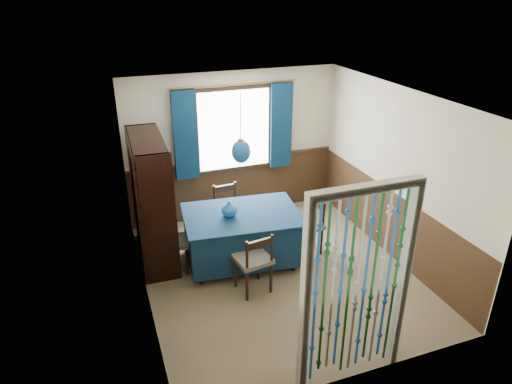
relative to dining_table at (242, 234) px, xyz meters
name	(u,v)px	position (x,y,z in m)	size (l,w,h in m)	color
floor	(277,273)	(0.37, -0.46, -0.45)	(4.00, 4.00, 0.00)	brown
ceiling	(281,98)	(0.37, -0.46, 2.05)	(4.00, 4.00, 0.00)	silver
wall_back	(233,146)	(0.37, 1.54, 0.80)	(3.60, 3.60, 0.00)	beige
wall_front	(361,278)	(0.37, -2.46, 0.80)	(3.60, 3.60, 0.00)	beige
wall_left	(139,215)	(-1.43, -0.46, 0.80)	(4.00, 4.00, 0.00)	beige
wall_right	(395,175)	(2.17, -0.46, 0.80)	(4.00, 4.00, 0.00)	beige
wainscot_back	(235,187)	(0.37, 1.53, 0.05)	(3.60, 3.60, 0.00)	#382515
wainscot_front	(353,339)	(0.37, -2.44, 0.05)	(3.60, 3.60, 0.00)	#382515
wainscot_left	(147,268)	(-1.42, -0.46, 0.05)	(4.00, 4.00, 0.00)	#382515
wainscot_right	(388,221)	(2.15, -0.46, 0.05)	(4.00, 4.00, 0.00)	#382515
window	(234,130)	(0.37, 1.49, 1.10)	(1.32, 0.12, 1.42)	black
doorway	(356,292)	(0.37, -2.40, 0.60)	(1.16, 0.12, 2.18)	silver
dining_table	(242,234)	(0.00, 0.00, 0.00)	(1.74, 1.29, 0.79)	#0D2744
chair_near	(254,260)	(-0.08, -0.72, 0.02)	(0.50, 0.48, 0.88)	black
chair_far	(228,211)	(0.03, 0.77, 0.01)	(0.46, 0.44, 0.87)	black
chair_left	(173,242)	(-0.98, 0.14, -0.01)	(0.47, 0.49, 0.84)	black
chair_right	(308,225)	(1.02, -0.08, 0.00)	(0.47, 0.48, 0.85)	black
sideboard	(153,218)	(-1.17, 0.59, 0.18)	(0.54, 1.43, 1.85)	black
pendant_lamp	(241,151)	(0.00, 0.00, 1.27)	(0.26, 0.26, 0.94)	olive
vase_table	(229,209)	(-0.18, 0.00, 0.44)	(0.20, 0.20, 0.21)	#154E91
bowl_shelf	(156,183)	(-1.11, 0.34, 0.84)	(0.19, 0.19, 0.05)	beige
vase_sideboard	(151,184)	(-1.11, 0.95, 0.57)	(0.18, 0.18, 0.18)	beige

